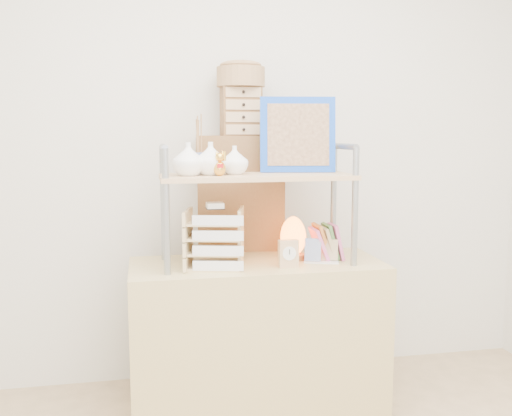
{
  "coord_description": "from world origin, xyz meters",
  "views": [
    {
      "loc": [
        -0.53,
        -1.41,
        1.37
      ],
      "look_at": [
        -0.01,
        1.2,
        1.01
      ],
      "focal_mm": 40.0,
      "sensor_mm": 36.0,
      "label": 1
    }
  ],
  "objects_px": {
    "desk": "(257,338)",
    "cabinet": "(241,261)",
    "letter_tray": "(215,242)",
    "salt_lamp": "(293,238)"
  },
  "relations": [
    {
      "from": "cabinet",
      "to": "letter_tray",
      "type": "bearing_deg",
      "value": -107.36
    },
    {
      "from": "cabinet",
      "to": "letter_tray",
      "type": "height_order",
      "value": "cabinet"
    },
    {
      "from": "cabinet",
      "to": "salt_lamp",
      "type": "height_order",
      "value": "cabinet"
    },
    {
      "from": "desk",
      "to": "cabinet",
      "type": "relative_size",
      "value": 0.89
    },
    {
      "from": "salt_lamp",
      "to": "cabinet",
      "type": "bearing_deg",
      "value": 121.31
    },
    {
      "from": "cabinet",
      "to": "salt_lamp",
      "type": "xyz_separation_m",
      "value": [
        0.2,
        -0.33,
        0.18
      ]
    },
    {
      "from": "desk",
      "to": "letter_tray",
      "type": "height_order",
      "value": "letter_tray"
    },
    {
      "from": "salt_lamp",
      "to": "letter_tray",
      "type": "bearing_deg",
      "value": -167.09
    },
    {
      "from": "desk",
      "to": "letter_tray",
      "type": "xyz_separation_m",
      "value": [
        -0.21,
        -0.05,
        0.5
      ]
    },
    {
      "from": "desk",
      "to": "letter_tray",
      "type": "bearing_deg",
      "value": -165.7
    }
  ]
}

